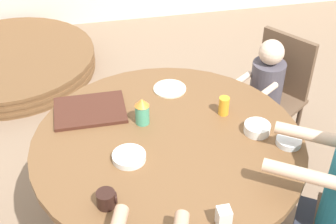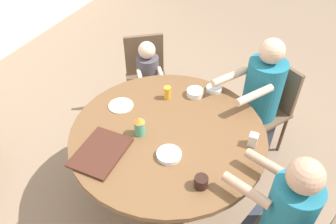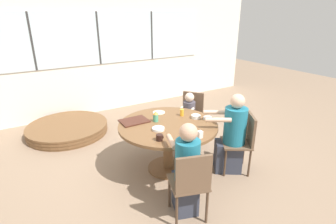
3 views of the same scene
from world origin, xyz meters
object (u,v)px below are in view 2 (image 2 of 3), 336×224
person_toddler (149,89)px  sippy_cup (140,126)px  chair_for_toddler (146,72)px  coffee_mug (201,182)px  bowl_fruit (195,93)px  chair_for_man_blue_shirt (269,102)px  milk_carton_small (253,140)px  bowl_cereal (214,89)px  bowl_white_shallow (169,155)px  juice_glass (167,93)px  person_man_blue_shirt (256,107)px

person_toddler → sippy_cup: (-0.85, -0.36, 0.38)m
person_toddler → chair_for_toddler: bearing=-90.0°
coffee_mug → bowl_fruit: 0.88m
chair_for_man_blue_shirt → milk_carton_small: bearing=122.4°
bowl_fruit → bowl_cereal: bearing=-44.1°
bowl_white_shallow → chair_for_man_blue_shirt: bearing=-23.6°
chair_for_toddler → juice_glass: chair_for_toddler is taller
bowl_fruit → person_man_blue_shirt: bearing=-57.7°
milk_carton_small → person_toddler: bearing=60.5°
sippy_cup → chair_for_toddler: bearing=25.1°
chair_for_toddler → sippy_cup: (-0.97, -0.46, 0.28)m
chair_for_toddler → person_toddler: person_toddler is taller
bowl_white_shallow → milk_carton_small: bearing=-55.2°
person_man_blue_shirt → bowl_white_shallow: person_man_blue_shirt is taller
bowl_white_shallow → bowl_fruit: size_ratio=1.21×
milk_carton_small → bowl_cereal: size_ratio=0.71×
chair_for_man_blue_shirt → bowl_cereal: chair_for_man_blue_shirt is taller
chair_for_toddler → person_man_blue_shirt: 1.13m
person_man_blue_shirt → chair_for_man_blue_shirt: bearing=-90.0°
bowl_cereal → bowl_fruit: bowl_fruit is taller
bowl_white_shallow → bowl_fruit: 0.68m
milk_carton_small → chair_for_man_blue_shirt: bearing=-0.8°
juice_glass → chair_for_man_blue_shirt: bearing=-53.3°
coffee_mug → milk_carton_small: milk_carton_small is taller
chair_for_man_blue_shirt → sippy_cup: (-1.00, 0.75, 0.28)m
coffee_mug → bowl_cereal: 0.96m
coffee_mug → person_toddler: bearing=39.7°
person_man_blue_shirt → sippy_cup: size_ratio=7.64×
chair_for_toddler → juice_glass: size_ratio=8.34×
chair_for_man_blue_shirt → coffee_mug: (-1.24, 0.21, 0.24)m
chair_for_man_blue_shirt → person_toddler: person_toddler is taller
chair_for_toddler → person_toddler: (-0.13, -0.09, -0.10)m
coffee_mug → bowl_cereal: coffee_mug is taller
milk_carton_small → bowl_white_shallow: 0.58m
chair_for_toddler → person_toddler: bearing=90.0°
chair_for_man_blue_shirt → person_toddler: 1.13m
person_toddler → bowl_cereal: 0.77m
bowl_white_shallow → chair_for_toddler: bearing=33.9°
bowl_white_shallow → coffee_mug: bearing=-116.4°
bowl_cereal → bowl_fruit: size_ratio=0.94×
person_toddler → juice_glass: bearing=97.5°
coffee_mug → bowl_fruit: coffee_mug is taller
bowl_cereal → sippy_cup: bearing=155.2°
juice_glass → bowl_fruit: 0.23m
person_man_blue_shirt → bowl_fruit: 0.59m
person_toddler → bowl_cereal: bearing=131.7°
sippy_cup → chair_for_man_blue_shirt: bearing=-37.0°
coffee_mug → milk_carton_small: bearing=-23.8°
chair_for_toddler → coffee_mug: (-1.22, -1.00, 0.24)m
bowl_white_shallow → bowl_cereal: same height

